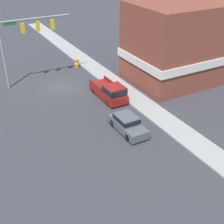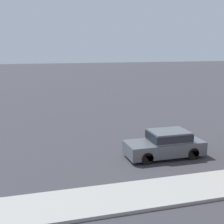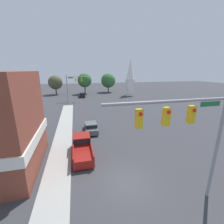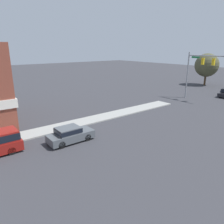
{
  "view_description": "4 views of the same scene",
  "coord_description": "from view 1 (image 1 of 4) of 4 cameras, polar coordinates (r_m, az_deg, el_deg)",
  "views": [
    {
      "loc": [
        10.69,
        31.05,
        15.14
      ],
      "look_at": [
        -0.36,
        11.03,
        2.12
      ],
      "focal_mm": 50.0,
      "sensor_mm": 36.0,
      "label": 1
    },
    {
      "loc": [
        -16.55,
        18.72,
        5.93
      ],
      "look_at": [
        0.79,
        13.71,
        2.15
      ],
      "focal_mm": 50.0,
      "sensor_mm": 36.0,
      "label": 2
    },
    {
      "loc": [
        -3.64,
        -9.9,
        9.02
      ],
      "look_at": [
        1.39,
        10.68,
        3.07
      ],
      "focal_mm": 24.0,
      "sensor_mm": 36.0,
      "label": 3
    },
    {
      "loc": [
        15.33,
        2.85,
        8.46
      ],
      "look_at": [
        0.2,
        14.8,
        2.71
      ],
      "focal_mm": 35.0,
      "sensor_mm": 36.0,
      "label": 4
    }
  ],
  "objects": [
    {
      "name": "ground_plane",
      "position": [
        36.16,
        -9.02,
        4.51
      ],
      "size": [
        200.0,
        200.0,
        0.0
      ],
      "primitive_type": "plane",
      "color": "#38383D"
    },
    {
      "name": "sidewalk_curb",
      "position": [
        38.21,
        -1.0,
        6.41
      ],
      "size": [
        2.4,
        60.0,
        0.14
      ],
      "color": "#9E9E99",
      "rests_on": "ground"
    },
    {
      "name": "near_signal_assembly",
      "position": [
        35.97,
        -15.67,
        13.55
      ],
      "size": [
        7.97,
        0.49,
        7.85
      ],
      "color": "gray",
      "rests_on": "ground"
    },
    {
      "name": "car_lead",
      "position": [
        27.35,
        2.82,
        -2.1
      ],
      "size": [
        1.75,
        4.26,
        1.47
      ],
      "color": "black",
      "rests_on": "ground"
    },
    {
      "name": "pickup_truck_parked",
      "position": [
        32.58,
        -0.33,
        3.77
      ],
      "size": [
        1.97,
        5.2,
        1.87
      ],
      "color": "black",
      "rests_on": "ground"
    },
    {
      "name": "construction_barrel",
      "position": [
        41.46,
        -6.45,
        8.81
      ],
      "size": [
        0.61,
        0.61,
        1.03
      ],
      "color": "orange",
      "rests_on": "ground"
    },
    {
      "name": "corner_brick_building",
      "position": [
        37.19,
        11.99,
        12.11
      ],
      "size": [
        10.96,
        8.68,
        8.92
      ],
      "color": "brown",
      "rests_on": "ground"
    }
  ]
}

